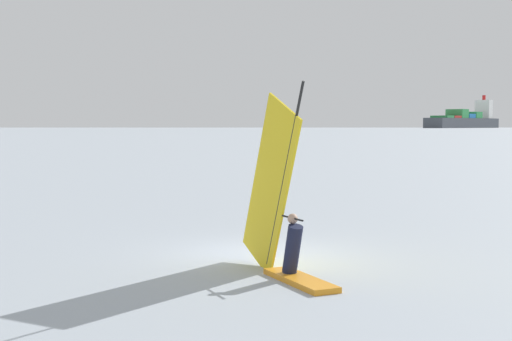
% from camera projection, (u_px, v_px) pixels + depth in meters
% --- Properties ---
extents(ground_plane, '(4000.00, 4000.00, 0.00)m').
position_uv_depth(ground_plane, '(257.00, 253.00, 18.28)').
color(ground_plane, '#9EA8B2').
extents(windsurfer, '(3.69, 2.40, 4.39)m').
position_uv_depth(windsurfer, '(283.00, 222.00, 15.53)').
color(windsurfer, orange).
rests_on(windsurfer, ground_plane).
extents(cargo_ship, '(45.11, 147.34, 40.58)m').
position_uv_depth(cargo_ship, '(464.00, 120.00, 849.09)').
color(cargo_ship, '#3F444C').
rests_on(cargo_ship, ground_plane).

